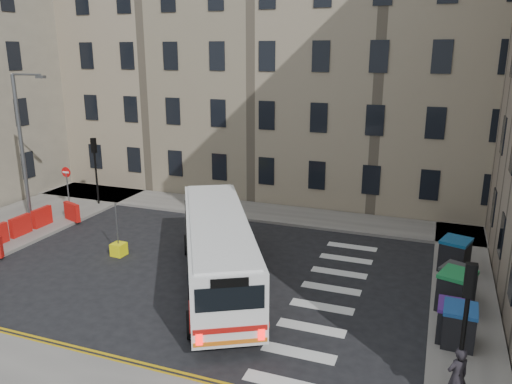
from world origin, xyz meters
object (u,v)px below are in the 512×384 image
Objects in this scene: wheelie_bin_a at (459,325)px; pedestrian at (457,377)px; wheelie_bin_c at (456,291)px; wheelie_bin_e at (455,254)px; wheelie_bin_d at (455,281)px; streetlamp at (22,149)px; bollard_yellow at (119,249)px; wheelie_bin_b at (452,321)px; bus at (217,248)px.

pedestrian is at bearing -89.83° from wheelie_bin_a.
wheelie_bin_e is at bearing 107.91° from wheelie_bin_c.
pedestrian reaches higher than wheelie_bin_d.
streetlamp is at bearing -167.25° from wheelie_bin_c.
bollard_yellow is at bearing 172.38° from wheelie_bin_a.
wheelie_bin_e reaches higher than wheelie_bin_b.
wheelie_bin_b is 0.90× the size of wheelie_bin_d.
bus is 7.95× the size of wheelie_bin_a.
wheelie_bin_e is at bearing 112.78° from wheelie_bin_d.
wheelie_bin_e is at bearing -1.49° from bus.
streetlamp is 8.18m from bollard_yellow.
bus is at bearing -62.53° from pedestrian.
pedestrian is (-0.04, -9.20, 0.16)m from wheelie_bin_e.
streetlamp reaches higher than wheelie_bin_b.
streetlamp is at bearing 171.11° from wheelie_bin_a.
wheelie_bin_c is at bearing -126.35° from pedestrian.
wheelie_bin_d is 14.74m from bollard_yellow.
wheelie_bin_b is 14.80m from bollard_yellow.
streetlamp is 22.40m from wheelie_bin_a.
wheelie_bin_e is (9.02, 4.69, -0.79)m from bus.
wheelie_bin_a reaches higher than wheelie_bin_d.
bollard_yellow is (-14.68, 5.76, -0.72)m from pedestrian.
streetlamp is at bearing -159.13° from wheelie_bin_d.
wheelie_bin_c is at bearing -5.04° from streetlamp.
bollard_yellow is at bearing -153.48° from wheelie_bin_d.
wheelie_bin_b is 2.17m from wheelie_bin_c.
streetlamp is 6.26× the size of wheelie_bin_a.
wheelie_bin_c is (21.63, -1.91, -3.46)m from streetlamp.
wheelie_bin_e is (-0.08, 6.03, 0.05)m from wheelie_bin_a.
pedestrian is 15.78m from bollard_yellow.
bollard_yellow is (-14.72, -3.44, -0.56)m from wheelie_bin_e.
bus is 6.51× the size of wheelie_bin_c.
wheelie_bin_e is (-0.01, 3.64, -0.02)m from wheelie_bin_c.
bus is at bearing 174.24° from wheelie_bin_b.
wheelie_bin_a is 15.03m from bollard_yellow.
wheelie_bin_e is 0.89× the size of pedestrian.
wheelie_bin_b is 0.72× the size of pedestrian.
bus is 8.28× the size of wheelie_bin_b.
bollard_yellow is at bearing -162.98° from wheelie_bin_c.
streetlamp is 21.97m from wheelie_bin_e.
streetlamp reaches higher than wheelie_bin_a.
wheelie_bin_d is at bearing 93.75° from wheelie_bin_a.
wheelie_bin_c reaches higher than wheelie_bin_d.
wheelie_bin_e is (0.12, 5.80, 0.08)m from wheelie_bin_b.
wheelie_bin_b is at bearing -36.06° from bus.
wheelie_bin_b is 0.81× the size of wheelie_bin_e.
wheelie_bin_d is 2.31× the size of bollard_yellow.
streetlamp is at bearing -54.93° from pedestrian.
streetlamp is 0.79× the size of bus.
wheelie_bin_c is at bearing 88.01° from wheelie_bin_b.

